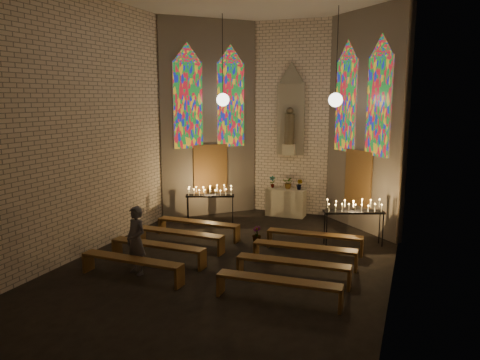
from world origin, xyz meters
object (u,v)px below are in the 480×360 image
Objects in this scene: aisle_flower_pot at (257,234)px; visitor at (136,240)px; altar at (286,202)px; votive_stand_left at (210,193)px; votive_stand_right at (354,209)px.

aisle_flower_pot is 4.01m from visitor.
altar is 2.97× the size of aisle_flower_pot.
votive_stand_left reaches higher than aisle_flower_pot.
visitor is at bearing -105.48° from altar.
votive_stand_right is at bearing 14.33° from aisle_flower_pot.
votive_stand_right is (4.95, -0.81, 0.05)m from votive_stand_left.
visitor is at bearing -118.89° from aisle_flower_pot.
votive_stand_left is (-2.21, 1.51, 0.81)m from aisle_flower_pot.
visitor is (-1.89, -6.83, 0.35)m from altar.
altar is 3.37m from aisle_flower_pot.
votive_stand_right reaches higher than altar.
aisle_flower_pot is at bearing -89.58° from altar.
votive_stand_left is 0.99× the size of visitor.
votive_stand_left is at bearing 114.05° from visitor.
votive_stand_left is 0.95× the size of votive_stand_right.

